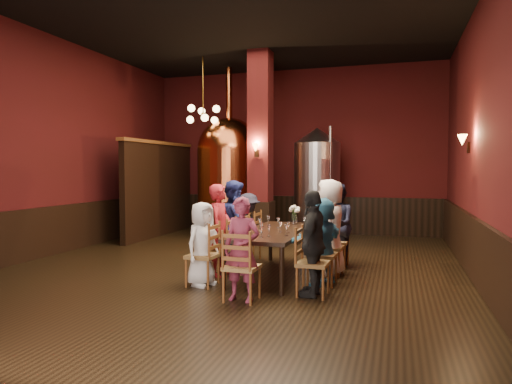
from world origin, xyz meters
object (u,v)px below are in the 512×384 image
(person_1, at_px, (220,230))
(steel_vessel, at_px, (317,183))
(person_2, at_px, (235,224))
(copper_kettle, at_px, (229,175))
(rose_vase, at_px, (294,212))
(dining_table, at_px, (275,234))
(person_0, at_px, (202,244))

(person_1, height_order, steel_vessel, steel_vessel)
(person_2, relative_size, copper_kettle, 0.36)
(copper_kettle, bearing_deg, rose_vase, -51.11)
(steel_vessel, bearing_deg, person_2, -102.02)
(dining_table, height_order, person_2, person_2)
(copper_kettle, xyz_separation_m, steel_vessel, (2.23, 0.36, -0.19))
(person_1, relative_size, copper_kettle, 0.35)
(person_2, distance_m, steel_vessel, 3.99)
(rose_vase, bearing_deg, person_0, -118.39)
(person_0, distance_m, steel_vessel, 5.31)
(copper_kettle, bearing_deg, steel_vessel, 9.21)
(person_2, height_order, steel_vessel, steel_vessel)
(person_1, bearing_deg, dining_table, -72.05)
(dining_table, height_order, copper_kettle, copper_kettle)
(person_0, distance_m, rose_vase, 2.16)
(dining_table, bearing_deg, steel_vessel, 92.29)
(person_0, xyz_separation_m, rose_vase, (1.01, 1.87, 0.35))
(person_2, distance_m, copper_kettle, 3.85)
(dining_table, height_order, steel_vessel, steel_vessel)
(dining_table, xyz_separation_m, copper_kettle, (-2.25, 3.85, 0.90))
(person_0, distance_m, copper_kettle, 5.10)
(dining_table, relative_size, steel_vessel, 0.87)
(dining_table, height_order, person_0, person_0)
(copper_kettle, height_order, rose_vase, copper_kettle)
(person_1, xyz_separation_m, steel_vessel, (0.84, 4.51, 0.64))
(person_1, relative_size, rose_vase, 4.24)
(dining_table, relative_size, person_0, 1.92)
(person_2, relative_size, rose_vase, 4.37)
(copper_kettle, xyz_separation_m, rose_vase, (2.38, -2.95, -0.61))
(dining_table, bearing_deg, person_0, -130.36)
(copper_kettle, bearing_deg, person_1, -71.50)
(person_0, height_order, person_2, person_2)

